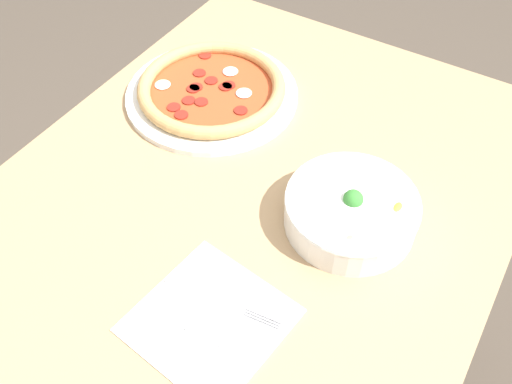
# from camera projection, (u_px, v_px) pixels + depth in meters

# --- Properties ---
(ground_plane) EXTENTS (8.00, 8.00, 0.00)m
(ground_plane) POSITION_uv_depth(u_px,v_px,m) (258.00, 372.00, 1.57)
(ground_plane) COLOR #4C4238
(dining_table) EXTENTS (1.00, 0.83, 0.78)m
(dining_table) POSITION_uv_depth(u_px,v_px,m) (259.00, 229.00, 1.08)
(dining_table) COLOR tan
(dining_table) RESTS_ON ground_plane
(pizza) EXTENTS (0.34, 0.34, 0.04)m
(pizza) POSITION_uv_depth(u_px,v_px,m) (212.00, 90.00, 1.12)
(pizza) COLOR white
(pizza) RESTS_ON dining_table
(bowl) EXTENTS (0.21, 0.21, 0.07)m
(bowl) POSITION_uv_depth(u_px,v_px,m) (352.00, 208.00, 0.90)
(bowl) COLOR white
(bowl) RESTS_ON dining_table
(napkin) EXTENTS (0.22, 0.22, 0.00)m
(napkin) POSITION_uv_depth(u_px,v_px,m) (210.00, 320.00, 0.81)
(napkin) COLOR white
(napkin) RESTS_ON dining_table
(fork) EXTENTS (0.03, 0.18, 0.00)m
(fork) POSITION_uv_depth(u_px,v_px,m) (220.00, 303.00, 0.82)
(fork) COLOR silver
(fork) RESTS_ON napkin
(knife) EXTENTS (0.03, 0.19, 0.01)m
(knife) POSITION_uv_depth(u_px,v_px,m) (194.00, 330.00, 0.79)
(knife) COLOR silver
(knife) RESTS_ON napkin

